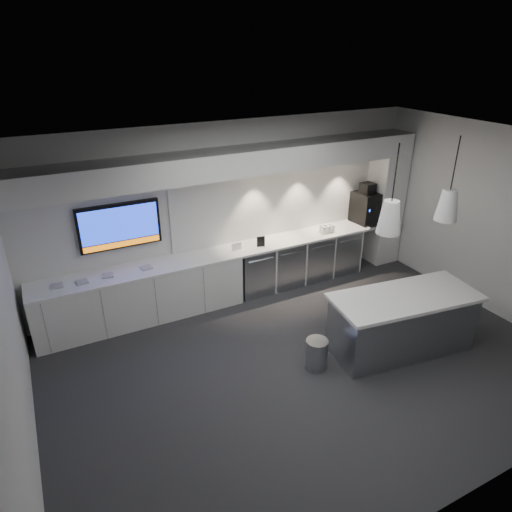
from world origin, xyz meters
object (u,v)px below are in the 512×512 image
wall_tv (120,226)px  bin (316,354)px  island (402,322)px  coffee_machine (366,206)px

wall_tv → bin: size_ratio=2.87×
wall_tv → island: 4.45m
island → bin: size_ratio=5.07×
coffee_machine → bin: bearing=-142.9°
bin → wall_tv: bearing=127.2°
island → coffee_machine: 2.97m
coffee_machine → island: bearing=-122.0°
wall_tv → island: wall_tv is taller
wall_tv → coffee_machine: (4.63, -0.25, -0.34)m
wall_tv → island: size_ratio=0.57×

